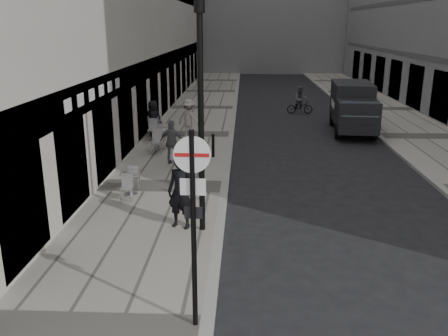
{
  "coord_description": "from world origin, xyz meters",
  "views": [
    {
      "loc": [
        0.6,
        -4.08,
        5.12
      ],
      "look_at": [
        0.08,
        8.17,
        1.4
      ],
      "focal_mm": 38.0,
      "sensor_mm": 36.0,
      "label": 1
    }
  ],
  "objects_px": {
    "walking_man": "(181,192)",
    "lamppost": "(201,109)",
    "panel_van": "(353,105)",
    "sign_post": "(193,205)",
    "cyclist": "(300,103)"
  },
  "relations": [
    {
      "from": "panel_van",
      "to": "walking_man",
      "type": "bearing_deg",
      "value": -114.04
    },
    {
      "from": "cyclist",
      "to": "sign_post",
      "type": "bearing_deg",
      "value": -98.41
    },
    {
      "from": "lamppost",
      "to": "panel_van",
      "type": "bearing_deg",
      "value": 62.81
    },
    {
      "from": "sign_post",
      "to": "cyclist",
      "type": "relative_size",
      "value": 2.11
    },
    {
      "from": "sign_post",
      "to": "cyclist",
      "type": "height_order",
      "value": "sign_post"
    },
    {
      "from": "walking_man",
      "to": "lamppost",
      "type": "xyz_separation_m",
      "value": [
        0.55,
        -0.12,
        2.14
      ]
    },
    {
      "from": "walking_man",
      "to": "panel_van",
      "type": "xyz_separation_m",
      "value": [
        6.94,
        12.32,
        0.25
      ]
    },
    {
      "from": "sign_post",
      "to": "lamppost",
      "type": "bearing_deg",
      "value": 94.71
    },
    {
      "from": "sign_post",
      "to": "lamppost",
      "type": "distance_m",
      "value": 4.1
    },
    {
      "from": "lamppost",
      "to": "panel_van",
      "type": "height_order",
      "value": "lamppost"
    },
    {
      "from": "walking_man",
      "to": "sign_post",
      "type": "distance_m",
      "value": 4.37
    },
    {
      "from": "lamppost",
      "to": "cyclist",
      "type": "relative_size",
      "value": 3.4
    },
    {
      "from": "sign_post",
      "to": "lamppost",
      "type": "height_order",
      "value": "lamppost"
    },
    {
      "from": "lamppost",
      "to": "cyclist",
      "type": "bearing_deg",
      "value": 75.87
    },
    {
      "from": "panel_van",
      "to": "cyclist",
      "type": "xyz_separation_m",
      "value": [
        -2.03,
        4.86,
        -0.69
      ]
    }
  ]
}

